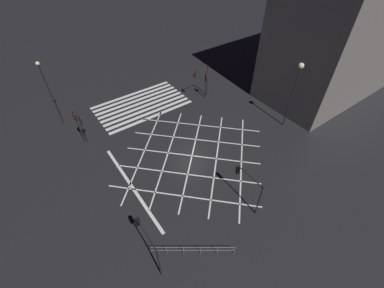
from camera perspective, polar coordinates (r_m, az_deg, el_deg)
The scene contains 11 objects.
ground_plane at distance 27.89m, azimuth 0.00°, elevation -2.61°, with size 200.00×200.00×0.00m, color black.
road_markings at distance 32.84m, azimuth -8.53°, elevation 5.20°, with size 18.00×24.18×0.01m.
traffic_light_sw_cross at distance 35.41m, azimuth 3.13°, elevation 13.81°, with size 0.36×0.39×3.64m.
traffic_light_se_cross at distance 29.93m, azimuth -24.19°, elevation 4.58°, with size 0.36×0.39×4.35m.
traffic_light_ne_cross at distance 19.24m, azimuth -10.14°, elevation -19.88°, with size 0.36×3.12×4.14m.
traffic_light_se_main at distance 30.28m, azimuth -23.25°, elevation 4.04°, with size 0.39×0.36×3.55m.
traffic_light_sw_main at distance 34.94m, azimuth 1.90°, elevation 14.81°, with size 2.44×0.36×4.58m.
traffic_light_median_north at distance 22.47m, azimuth 12.11°, elevation -8.08°, with size 0.36×3.07×3.81m.
street_lamp_east at distance 33.15m, azimuth -29.39°, elevation 11.00°, with size 0.41×0.41×8.14m.
street_lamp_west at distance 30.42m, azimuth 22.29°, elevation 13.23°, with size 0.63×0.63×8.12m.
pedestrian_railing at distance 21.27m, azimuth 0.00°, elevation -22.43°, with size 5.37×3.85×1.05m.
Camera 1 is at (11.25, 15.75, 20.07)m, focal length 24.00 mm.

